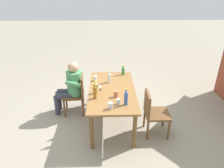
# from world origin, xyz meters

# --- Properties ---
(ground_plane) EXTENTS (24.00, 24.00, 0.00)m
(ground_plane) POSITION_xyz_m (0.00, 0.00, 0.00)
(ground_plane) COLOR gray
(dining_table) EXTENTS (1.68, 0.88, 0.75)m
(dining_table) POSITION_xyz_m (0.00, 0.00, 0.66)
(dining_table) COLOR olive
(dining_table) RESTS_ON ground_plane
(chair_near_left) EXTENTS (0.47, 0.47, 0.87)m
(chair_near_left) POSITION_xyz_m (-0.38, -0.74, 0.49)
(chair_near_left) COLOR brown
(chair_near_left) RESTS_ON ground_plane
(chair_far_right) EXTENTS (0.44, 0.44, 0.87)m
(chair_far_right) POSITION_xyz_m (0.38, 0.74, 0.49)
(chair_far_right) COLOR brown
(chair_far_right) RESTS_ON ground_plane
(person_in_white_shirt) EXTENTS (0.47, 0.62, 1.18)m
(person_in_white_shirt) POSITION_xyz_m (-0.38, -0.85, 0.66)
(person_in_white_shirt) COLOR #4C935B
(person_in_white_shirt) RESTS_ON ground_plane
(bottle_amber) EXTENTS (0.06, 0.06, 0.31)m
(bottle_amber) POSITION_xyz_m (0.32, -0.31, 0.88)
(bottle_amber) COLOR #996019
(bottle_amber) RESTS_ON dining_table
(bottle_green) EXTENTS (0.06, 0.06, 0.23)m
(bottle_green) POSITION_xyz_m (-0.70, 0.26, 0.85)
(bottle_green) COLOR #287A38
(bottle_green) RESTS_ON dining_table
(bottle_clear) EXTENTS (0.06, 0.06, 0.25)m
(bottle_clear) POSITION_xyz_m (-0.32, -0.05, 0.86)
(bottle_clear) COLOR white
(bottle_clear) RESTS_ON dining_table
(bottle_blue) EXTENTS (0.06, 0.06, 0.31)m
(bottle_blue) POSITION_xyz_m (0.54, 0.22, 0.88)
(bottle_blue) COLOR #2D56A3
(bottle_blue) RESTS_ON dining_table
(bottle_olive) EXTENTS (0.06, 0.06, 0.25)m
(bottle_olive) POSITION_xyz_m (0.13, -0.31, 0.85)
(bottle_olive) COLOR #566623
(bottle_olive) RESTS_ON dining_table
(cup_steel) EXTENTS (0.06, 0.06, 0.09)m
(cup_steel) POSITION_xyz_m (0.52, 0.09, 0.79)
(cup_steel) COLOR #B2B7BC
(cup_steel) RESTS_ON dining_table
(cup_white) EXTENTS (0.07, 0.07, 0.11)m
(cup_white) POSITION_xyz_m (-0.41, -0.34, 0.80)
(cup_white) COLOR white
(cup_white) RESTS_ON dining_table
(cup_glass) EXTENTS (0.07, 0.07, 0.11)m
(cup_glass) POSITION_xyz_m (0.66, -0.04, 0.80)
(cup_glass) COLOR silver
(cup_glass) RESTS_ON dining_table
(cup_terracotta) EXTENTS (0.08, 0.08, 0.12)m
(cup_terracotta) POSITION_xyz_m (0.28, 0.06, 0.81)
(cup_terracotta) COLOR #BC6B47
(cup_terracotta) RESTS_ON dining_table
(table_knife) EXTENTS (0.24, 0.04, 0.01)m
(table_knife) POSITION_xyz_m (-0.06, -0.22, 0.75)
(table_knife) COLOR silver
(table_knife) RESTS_ON dining_table
(backpack_by_near_side) EXTENTS (0.29, 0.23, 0.43)m
(backpack_by_near_side) POSITION_xyz_m (-1.27, -0.13, 0.21)
(backpack_by_near_side) COLOR #2D4784
(backpack_by_near_side) RESTS_ON ground_plane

